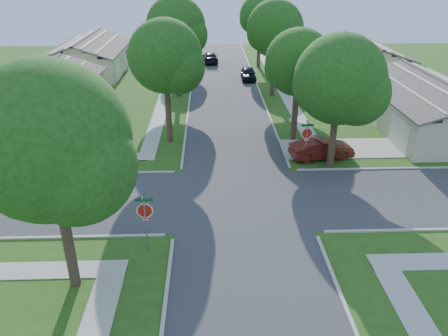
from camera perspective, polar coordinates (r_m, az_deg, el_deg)
The scene contains 22 objects.
ground at distance 25.22m, azimuth 2.09°, elevation -4.04°, with size 100.00×100.00×0.00m, color #2D4A14.
road_ns at distance 25.22m, azimuth 2.09°, elevation -4.03°, with size 7.00×100.00×0.02m, color #333335.
sidewalk_ne at distance 50.05m, azimuth 7.11°, elevation 11.06°, with size 1.20×40.00×0.04m, color #9E9B91.
sidewalk_nw at distance 49.63m, azimuth -7.21°, elevation 10.93°, with size 1.20×40.00×0.04m, color #9E9B91.
driveway at distance 32.94m, azimuth 15.07°, elevation 2.51°, with size 8.80×3.60×0.05m, color #9E9B91.
stop_sign_sw at distance 20.30m, azimuth -10.29°, elevation -5.81°, with size 1.05×0.80×2.98m.
stop_sign_ne at distance 29.24m, azimuth 10.77°, elevation 4.24°, with size 1.05×0.80×2.98m.
tree_e_near at distance 32.25m, azimuth 9.79°, elevation 13.05°, with size 4.97×4.80×8.28m.
tree_e_mid at distance 43.78m, azimuth 6.76°, elevation 17.32°, with size 5.59×5.40×9.21m.
tree_e_far at distance 56.59m, azimuth 4.76°, elevation 18.99°, with size 5.17×5.00×8.72m.
tree_w_near at distance 31.64m, azimuth -7.57°, elevation 13.83°, with size 5.38×5.20×8.97m.
tree_w_mid at distance 43.36m, azimuth -6.22°, elevation 17.58°, with size 5.80×5.60×9.56m.
tree_w_far at distance 56.36m, azimuth -5.32°, elevation 18.45°, with size 4.76×4.60×8.04m.
tree_sw_corner at distance 17.09m, azimuth -21.50°, elevation 2.43°, with size 6.21×6.00×9.55m.
tree_ne_corner at distance 28.13m, azimuth 14.93°, elevation 10.62°, with size 5.80×5.60×8.66m.
house_ne_near at distance 38.89m, azimuth 25.30°, elevation 6.80°, with size 8.42×13.60×4.23m.
house_ne_far at distance 54.94m, azimuth 17.23°, elevation 13.04°, with size 8.42×13.60×4.23m.
house_nw_near at distance 41.01m, azimuth -22.61°, elevation 8.18°, with size 8.42×13.60×4.23m.
house_nw_far at distance 56.77m, azimuth -17.08°, elevation 13.44°, with size 8.42×13.60×4.23m.
car_driveway at distance 30.75m, azimuth 12.63°, elevation 2.50°, with size 1.51×4.33×1.43m, color #571911.
car_curb_east at distance 50.86m, azimuth 3.20°, elevation 12.22°, with size 1.63×4.05×1.38m, color black.
car_curb_west at distance 59.71m, azimuth -1.82°, elevation 14.25°, with size 1.88×4.63×1.35m, color black.
Camera 1 is at (-1.71, -21.84, 12.50)m, focal length 35.00 mm.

